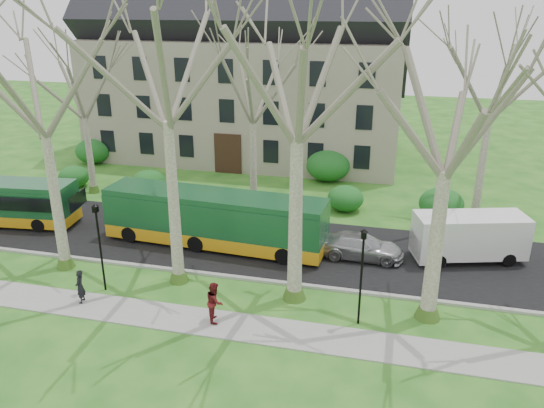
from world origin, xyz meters
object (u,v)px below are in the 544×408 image
at_px(sedan, 361,246).
at_px(pedestrian_a, 80,287).
at_px(pedestrian_b, 215,302).
at_px(bus_follow, 214,219).
at_px(van_a, 469,237).

height_order(sedan, pedestrian_a, pedestrian_a).
height_order(sedan, pedestrian_b, pedestrian_b).
distance_m(bus_follow, pedestrian_b, 7.69).
bearing_deg(sedan, van_a, -76.94).
bearing_deg(bus_follow, pedestrian_a, -114.17).
relative_size(van_a, pedestrian_a, 3.59).
relative_size(bus_follow, van_a, 2.20).
bearing_deg(van_a, sedan, 176.01).
xyz_separation_m(bus_follow, pedestrian_b, (2.54, -7.23, -0.66)).
bearing_deg(sedan, pedestrian_b, 144.29).
bearing_deg(pedestrian_b, sedan, -57.71).
height_order(van_a, pedestrian_a, van_a).
distance_m(van_a, pedestrian_a, 19.54).
height_order(bus_follow, sedan, bus_follow).
bearing_deg(van_a, pedestrian_b, -158.05).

